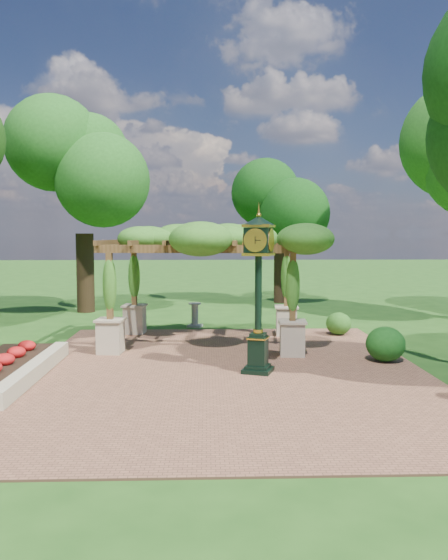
{
  "coord_description": "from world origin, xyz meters",
  "views": [
    {
      "loc": [
        -0.47,
        -12.44,
        3.47
      ],
      "look_at": [
        0.0,
        2.5,
        2.2
      ],
      "focal_mm": 35.0,
      "sensor_mm": 36.0,
      "label": 1
    }
  ],
  "objects": [
    {
      "name": "border_wall",
      "position": [
        -4.6,
        0.5,
        0.2
      ],
      "size": [
        0.35,
        5.0,
        0.4
      ],
      "primitive_type": "cube",
      "color": "#C6B793",
      "rests_on": "ground"
    },
    {
      "name": "pedestal_clock",
      "position": [
        0.79,
        0.84,
        2.36
      ],
      "size": [
        1.0,
        1.0,
        3.94
      ],
      "rotation": [
        0.0,
        0.0,
        -0.35
      ],
      "color": "black",
      "rests_on": "brick_plaza"
    },
    {
      "name": "pergola",
      "position": [
        -0.52,
        4.49,
        3.12
      ],
      "size": [
        6.36,
        4.33,
        3.8
      ],
      "rotation": [
        0.0,
        0.0,
        -0.09
      ],
      "color": "tan",
      "rests_on": "brick_plaza"
    },
    {
      "name": "brick_plaza",
      "position": [
        0.0,
        1.0,
        0.02
      ],
      "size": [
        10.0,
        12.0,
        0.04
      ],
      "primitive_type": "cube",
      "color": "brown",
      "rests_on": "ground"
    },
    {
      "name": "tree_north",
      "position": [
        3.22,
        14.85,
        4.99
      ],
      "size": [
        3.22,
        3.22,
        7.32
      ],
      "color": "#352215",
      "rests_on": "ground"
    },
    {
      "name": "tree_west_far",
      "position": [
        -5.86,
        11.81,
        6.15
      ],
      "size": [
        4.38,
        4.38,
        8.98
      ],
      "color": "black",
      "rests_on": "ground"
    },
    {
      "name": "ground",
      "position": [
        0.0,
        0.0,
        0.0
      ],
      "size": [
        120.0,
        120.0,
        0.0
      ],
      "primitive_type": "plane",
      "color": "#1E4714",
      "rests_on": "ground"
    },
    {
      "name": "shrub_back",
      "position": [
        4.01,
        5.78,
        0.42
      ],
      "size": [
        1.09,
        1.09,
        0.77
      ],
      "primitive_type": "ellipsoid",
      "rotation": [
        0.0,
        0.0,
        -0.34
      ],
      "color": "#265619",
      "rests_on": "brick_plaza"
    },
    {
      "name": "sundial",
      "position": [
        -0.92,
        7.71,
        0.39
      ],
      "size": [
        0.61,
        0.61,
        0.9
      ],
      "rotation": [
        0.0,
        0.0,
        -0.27
      ],
      "color": "gray",
      "rests_on": "ground"
    },
    {
      "name": "shrub_mid",
      "position": [
        4.33,
        1.88,
        0.51
      ],
      "size": [
        1.05,
        1.05,
        0.94
      ],
      "primitive_type": "ellipsoid",
      "rotation": [
        0.0,
        0.0,
        -0.0
      ],
      "color": "#164A14",
      "rests_on": "brick_plaza"
    }
  ]
}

